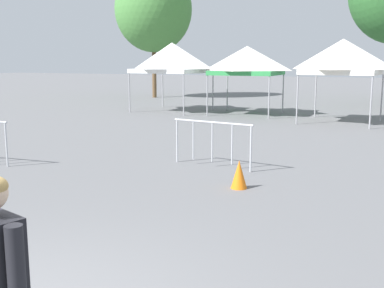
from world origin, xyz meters
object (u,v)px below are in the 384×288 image
(canopy_tent_right_of_center, at_px, (343,57))
(crowd_barrier_near_person, at_px, (212,135))
(traffic_cone_lot_center, at_px, (239,174))
(canopy_tent_behind_right, at_px, (247,61))
(tree_behind_tents_right, at_px, (153,9))
(canopy_tent_left_of_center, at_px, (172,58))

(canopy_tent_right_of_center, bearing_deg, crowd_barrier_near_person, -98.50)
(canopy_tent_right_of_center, distance_m, traffic_cone_lot_center, 11.46)
(canopy_tent_behind_right, xyz_separation_m, tree_behind_tents_right, (-8.89, 6.97, 3.29))
(canopy_tent_right_of_center, distance_m, crowd_barrier_near_person, 9.95)
(canopy_tent_left_of_center, bearing_deg, tree_behind_tents_right, 125.55)
(canopy_tent_left_of_center, xyz_separation_m, traffic_cone_lot_center, (7.94, -12.29, -2.30))
(tree_behind_tents_right, relative_size, traffic_cone_lot_center, 15.28)
(canopy_tent_right_of_center, height_order, crowd_barrier_near_person, canopy_tent_right_of_center)
(canopy_tent_behind_right, height_order, crowd_barrier_near_person, canopy_tent_behind_right)
(canopy_tent_left_of_center, xyz_separation_m, crowd_barrier_near_person, (6.71, -10.74, -1.83))
(traffic_cone_lot_center, bearing_deg, crowd_barrier_near_person, 128.42)
(tree_behind_tents_right, distance_m, crowd_barrier_near_person, 22.05)
(canopy_tent_behind_right, relative_size, tree_behind_tents_right, 0.36)
(canopy_tent_behind_right, distance_m, canopy_tent_right_of_center, 4.58)
(canopy_tent_left_of_center, bearing_deg, traffic_cone_lot_center, -57.13)
(canopy_tent_behind_right, xyz_separation_m, crowd_barrier_near_person, (2.95, -10.96, -1.70))
(canopy_tent_right_of_center, bearing_deg, canopy_tent_left_of_center, 172.54)
(canopy_tent_behind_right, distance_m, crowd_barrier_near_person, 11.47)
(tree_behind_tents_right, bearing_deg, canopy_tent_behind_right, -38.07)
(canopy_tent_right_of_center, xyz_separation_m, crowd_barrier_near_person, (-1.45, -9.67, -1.85))
(canopy_tent_left_of_center, bearing_deg, canopy_tent_right_of_center, -7.46)
(canopy_tent_right_of_center, relative_size, tree_behind_tents_right, 0.39)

